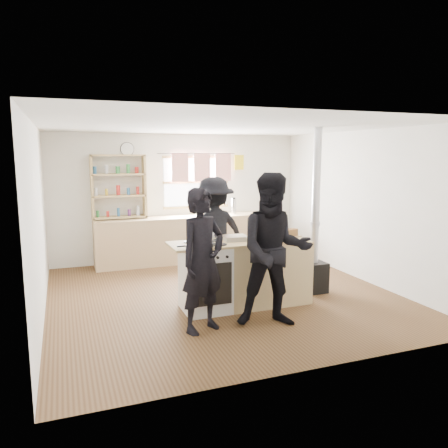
# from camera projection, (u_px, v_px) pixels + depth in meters

# --- Properties ---
(ground) EXTENTS (5.00, 5.00, 0.01)m
(ground) POSITION_uv_depth(u_px,v_px,m) (222.00, 295.00, 6.62)
(ground) COLOR brown
(ground) RESTS_ON ground
(back_counter) EXTENTS (3.40, 0.55, 0.90)m
(back_counter) POSITION_uv_depth(u_px,v_px,m) (183.00, 239.00, 8.60)
(back_counter) COLOR tan
(back_counter) RESTS_ON ground
(shelving_unit) EXTENTS (1.00, 0.28, 1.20)m
(shelving_unit) POSITION_uv_depth(u_px,v_px,m) (119.00, 186.00, 8.13)
(shelving_unit) COLOR tan
(shelving_unit) RESTS_ON back_counter
(thermos) EXTENTS (0.10, 0.10, 0.31)m
(thermos) POSITION_uv_depth(u_px,v_px,m) (234.00, 206.00, 8.87)
(thermos) COLOR silver
(thermos) RESTS_ON back_counter
(cooking_island) EXTENTS (1.97, 0.64, 0.93)m
(cooking_island) POSITION_uv_depth(u_px,v_px,m) (246.00, 273.00, 6.08)
(cooking_island) COLOR white
(cooking_island) RESTS_ON ground
(skillet_greens) EXTENTS (0.31, 0.31, 0.05)m
(skillet_greens) POSITION_uv_depth(u_px,v_px,m) (202.00, 244.00, 5.60)
(skillet_greens) COLOR black
(skillet_greens) RESTS_ON cooking_island
(roast_tray) EXTENTS (0.34, 0.30, 0.06)m
(roast_tray) POSITION_uv_depth(u_px,v_px,m) (235.00, 238.00, 6.01)
(roast_tray) COLOR silver
(roast_tray) RESTS_ON cooking_island
(stockpot_stove) EXTENTS (0.24, 0.24, 0.19)m
(stockpot_stove) POSITION_uv_depth(u_px,v_px,m) (206.00, 234.00, 5.98)
(stockpot_stove) COLOR silver
(stockpot_stove) RESTS_ON cooking_island
(stockpot_counter) EXTENTS (0.30, 0.30, 0.22)m
(stockpot_counter) POSITION_uv_depth(u_px,v_px,m) (273.00, 230.00, 6.25)
(stockpot_counter) COLOR silver
(stockpot_counter) RESTS_ON cooking_island
(bread_board) EXTENTS (0.33, 0.28, 0.12)m
(bread_board) POSITION_uv_depth(u_px,v_px,m) (290.00, 234.00, 6.23)
(bread_board) COLOR tan
(bread_board) RESTS_ON cooking_island
(flue_heater) EXTENTS (0.35, 0.35, 2.50)m
(flue_heater) POSITION_uv_depth(u_px,v_px,m) (314.00, 250.00, 6.66)
(flue_heater) COLOR black
(flue_heater) RESTS_ON ground
(person_near_left) EXTENTS (0.74, 0.63, 1.72)m
(person_near_left) POSITION_uv_depth(u_px,v_px,m) (203.00, 261.00, 5.15)
(person_near_left) COLOR black
(person_near_left) RESTS_ON ground
(person_near_right) EXTENTS (1.09, 0.96, 1.89)m
(person_near_right) POSITION_uv_depth(u_px,v_px,m) (275.00, 251.00, 5.30)
(person_near_right) COLOR black
(person_near_right) RESTS_ON ground
(person_far) EXTENTS (1.23, 0.84, 1.75)m
(person_far) POSITION_uv_depth(u_px,v_px,m) (214.00, 232.00, 6.93)
(person_far) COLOR black
(person_far) RESTS_ON ground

